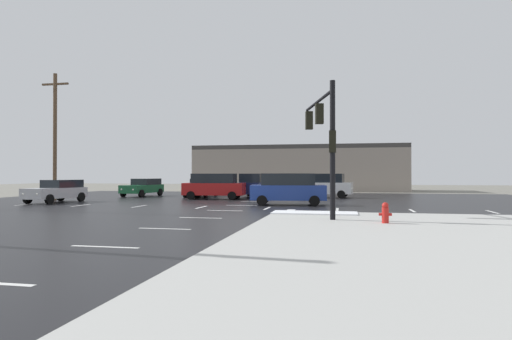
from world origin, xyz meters
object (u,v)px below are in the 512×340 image
object	(u,v)px
sedan_silver	(57,191)
suv_white	(323,185)
suv_navy	(254,185)
utility_pole_far	(55,134)
sedan_green	(143,187)
sedan_grey	(202,187)
suv_blue	(288,188)
traffic_signal_mast	(324,130)
fire_hydrant	(385,213)
suv_red	(214,186)

from	to	relation	value
sedan_silver	suv_white	distance (m)	20.67
suv_navy	utility_pole_far	world-z (taller)	utility_pole_far
sedan_green	sedan_grey	bearing A→B (deg)	99.69
suv_blue	traffic_signal_mast	bearing A→B (deg)	101.17
traffic_signal_mast	fire_hydrant	world-z (taller)	traffic_signal_mast
sedan_green	sedan_silver	bearing A→B (deg)	-6.08
fire_hydrant	sedan_grey	bearing A→B (deg)	125.75
sedan_silver	utility_pole_far	distance (m)	4.97
suv_blue	utility_pole_far	bearing A→B (deg)	-10.87
suv_blue	sedan_grey	xyz separation A→B (m)	(-8.77, 8.61, -0.24)
suv_blue	suv_red	distance (m)	8.47
suv_navy	suv_blue	size ratio (longest dim) A/B	0.98
traffic_signal_mast	suv_navy	size ratio (longest dim) A/B	1.16
fire_hydrant	utility_pole_far	bearing A→B (deg)	152.61
suv_red	utility_pole_far	bearing A→B (deg)	15.88
suv_navy	suv_white	xyz separation A→B (m)	(5.91, 0.30, 0.00)
traffic_signal_mast	suv_white	size ratio (longest dim) A/B	1.15
sedan_silver	suv_navy	bearing A→B (deg)	134.60
suv_navy	suv_blue	bearing A→B (deg)	27.53
sedan_green	utility_pole_far	distance (m)	9.02
suv_blue	sedan_green	bearing A→B (deg)	-37.21
suv_red	utility_pole_far	xyz separation A→B (m)	(-11.35, -4.01, 3.95)
sedan_silver	sedan_green	xyz separation A→B (m)	(2.06, 9.09, 0.00)
suv_blue	suv_navy	bearing A→B (deg)	-72.31
traffic_signal_mast	utility_pole_far	size ratio (longest dim) A/B	0.59
traffic_signal_mast	suv_white	bearing A→B (deg)	-12.70
suv_blue	utility_pole_far	world-z (taller)	utility_pole_far
traffic_signal_mast	suv_navy	distance (m)	18.80
fire_hydrant	suv_red	bearing A→B (deg)	126.24
sedan_green	utility_pole_far	bearing A→B (deg)	-21.56
fire_hydrant	utility_pole_far	distance (m)	26.34
fire_hydrant	sedan_silver	size ratio (longest dim) A/B	0.17
suv_navy	sedan_grey	bearing A→B (deg)	-81.53
fire_hydrant	suv_red	distance (m)	19.78
sedan_grey	suv_red	size ratio (longest dim) A/B	0.93
sedan_grey	sedan_green	bearing A→B (deg)	-87.87
utility_pole_far	sedan_grey	bearing A→B (deg)	38.58
utility_pole_far	suv_navy	bearing A→B (deg)	29.28
sedan_silver	suv_red	size ratio (longest dim) A/B	0.95
suv_navy	suv_white	bearing A→B (deg)	95.98
suv_navy	sedan_grey	size ratio (longest dim) A/B	1.08
suv_navy	suv_red	bearing A→B (deg)	-30.46
suv_blue	sedan_silver	bearing A→B (deg)	-4.06
traffic_signal_mast	suv_blue	distance (m)	9.14
sedan_green	suv_blue	bearing A→B (deg)	66.24
traffic_signal_mast	sedan_grey	distance (m)	20.61
suv_red	fire_hydrant	bearing A→B (deg)	122.66
utility_pole_far	suv_blue	bearing A→B (deg)	-4.12
sedan_silver	suv_white	bearing A→B (deg)	124.89
sedan_silver	suv_white	xyz separation A→B (m)	(18.02, 10.11, 0.24)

